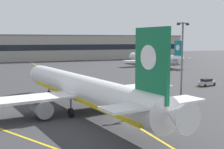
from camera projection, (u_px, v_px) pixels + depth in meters
ground_plane at (130, 124)px, 36.01m from camera, size 400.00×400.00×0.00m
taxiway_centreline at (73, 88)px, 63.78m from camera, size 2.78×179.99×0.01m
taxiway_lead_in_stripe at (10, 132)px, 32.84m from camera, size 30.18×52.16×0.01m
airliner_foreground at (82, 89)px, 41.66m from camera, size 32.35×41.34×11.65m
airliner_background at (156, 59)px, 117.21m from camera, size 28.34×36.38×10.21m
apron_lamp_post at (182, 60)px, 49.20m from camera, size 2.24×0.90×13.39m
service_car_second at (207, 82)px, 66.16m from camera, size 4.46×2.64×1.79m
service_car_fifth at (156, 83)px, 65.39m from camera, size 4.56×3.47×1.79m
safety_cone_by_nose_gear at (62, 92)px, 57.24m from camera, size 0.44×0.44×0.55m
terminal_building at (34, 48)px, 145.72m from camera, size 166.46×12.40×13.05m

